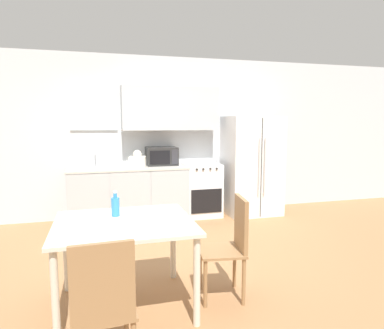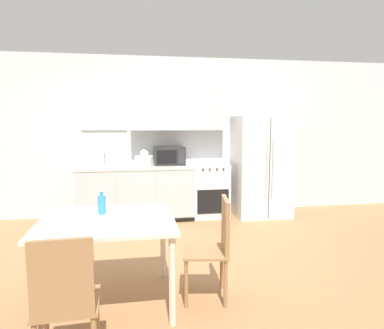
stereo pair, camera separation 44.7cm
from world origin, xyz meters
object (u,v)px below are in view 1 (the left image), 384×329
object	(u,v)px
coffee_mug	(122,165)
dining_chair_near	(103,302)
dining_chair_side	(232,240)
dining_table	(124,232)
refrigerator	(252,165)
drink_bottle	(115,206)
oven_range	(201,190)
microwave	(162,156)

from	to	relation	value
coffee_mug	dining_chair_near	xyz separation A→B (m)	(-0.35, -3.34, -0.40)
dining_chair_near	dining_chair_side	xyz separation A→B (m)	(1.15, 0.80, 0.00)
coffee_mug	dining_table	world-z (taller)	coffee_mug
refrigerator	drink_bottle	bearing A→B (deg)	-135.88
oven_range	drink_bottle	bearing A→B (deg)	-122.39
oven_range	dining_table	xyz separation A→B (m)	(-1.50, -2.65, 0.22)
microwave	dining_chair_near	xyz separation A→B (m)	(-1.02, -3.60, -0.50)
oven_range	dining_table	size ratio (longest dim) A/B	0.78
refrigerator	dining_table	world-z (taller)	refrigerator
microwave	coffee_mug	xyz separation A→B (m)	(-0.67, -0.26, -0.10)
oven_range	dining_table	bearing A→B (deg)	-119.48
refrigerator	dining_chair_near	xyz separation A→B (m)	(-2.59, -3.44, -0.31)
oven_range	coffee_mug	distance (m)	1.44
oven_range	dining_chair_near	distance (m)	3.91
oven_range	dining_table	distance (m)	3.05
dining_chair_near	dining_table	bearing A→B (deg)	74.18
microwave	drink_bottle	size ratio (longest dim) A/B	2.21
microwave	coffee_mug	world-z (taller)	microwave
refrigerator	microwave	xyz separation A→B (m)	(-1.56, 0.16, 0.19)
coffee_mug	dining_chair_side	world-z (taller)	coffee_mug
dining_table	dining_chair_side	world-z (taller)	dining_chair_side
refrigerator	dining_chair_side	xyz separation A→B (m)	(-1.43, -2.64, -0.31)
oven_range	coffee_mug	world-z (taller)	coffee_mug
refrigerator	microwave	bearing A→B (deg)	174.31
refrigerator	dining_table	bearing A→B (deg)	-132.93
coffee_mug	refrigerator	bearing A→B (deg)	2.56
dining_table	dining_chair_near	distance (m)	0.91
oven_range	dining_chair_side	size ratio (longest dim) A/B	0.96
dining_chair_near	drink_bottle	distance (m)	1.12
microwave	drink_bottle	distance (m)	2.69
drink_bottle	coffee_mug	bearing A→B (deg)	84.72
refrigerator	oven_range	bearing A→B (deg)	174.94
refrigerator	microwave	distance (m)	1.58
coffee_mug	dining_chair_near	world-z (taller)	coffee_mug
oven_range	dining_chair_near	bearing A→B (deg)	-115.68
coffee_mug	dining_chair_side	bearing A→B (deg)	-72.45
dining_chair_side	drink_bottle	xyz separation A→B (m)	(-1.01, 0.27, 0.32)
dining_chair_near	refrigerator	bearing A→B (deg)	50.00
oven_range	dining_chair_side	distance (m)	2.78
refrigerator	drink_bottle	size ratio (longest dim) A/B	7.42
microwave	dining_chair_near	distance (m)	3.78
dining_table	dining_chair_near	world-z (taller)	dining_chair_near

